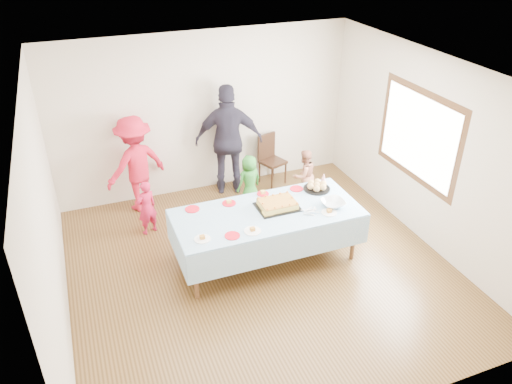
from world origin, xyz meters
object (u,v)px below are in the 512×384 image
dining_chair (270,156)px  adult_left (136,164)px  party_table (267,215)px  birthday_cake (277,204)px

dining_chair → adult_left: bearing=162.4°
party_table → adult_left: size_ratio=1.58×
dining_chair → adult_left: (-2.32, -0.07, 0.30)m
birthday_cake → adult_left: (-1.57, 1.99, -0.04)m
dining_chair → adult_left: adult_left is taller
party_table → birthday_cake: birthday_cake is taller
dining_chair → birthday_cake: bearing=-129.4°
adult_left → dining_chair: bearing=159.5°
dining_chair → adult_left: size_ratio=0.56×
party_table → dining_chair: dining_chair is taller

